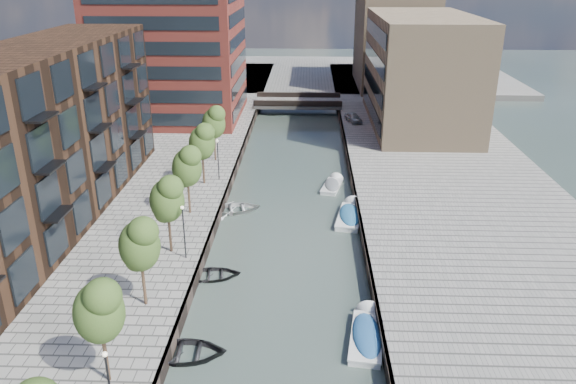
# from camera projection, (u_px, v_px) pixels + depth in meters

# --- Properties ---
(water) EXTENTS (300.00, 300.00, 0.00)m
(water) POSITION_uv_depth(u_px,v_px,m) (291.00, 190.00, 55.86)
(water) COLOR #38473F
(water) RESTS_ON ground
(quay_right) EXTENTS (20.00, 140.00, 1.00)m
(quay_right) POSITION_uv_depth(u_px,v_px,m) (454.00, 187.00, 55.11)
(quay_right) COLOR gray
(quay_right) RESTS_ON ground
(quay_wall_left) EXTENTS (0.25, 140.00, 1.00)m
(quay_wall_left) POSITION_uv_depth(u_px,v_px,m) (230.00, 184.00, 55.88)
(quay_wall_left) COLOR #332823
(quay_wall_left) RESTS_ON ground
(quay_wall_right) EXTENTS (0.25, 140.00, 1.00)m
(quay_wall_right) POSITION_uv_depth(u_px,v_px,m) (353.00, 186.00, 55.46)
(quay_wall_right) COLOR #332823
(quay_wall_right) RESTS_ON ground
(far_closure) EXTENTS (80.00, 40.00, 1.00)m
(far_closure) POSITION_uv_depth(u_px,v_px,m) (301.00, 75.00, 111.18)
(far_closure) COLOR gray
(far_closure) RESTS_ON ground
(apartment_block) EXTENTS (8.00, 38.00, 14.00)m
(apartment_block) POSITION_uv_depth(u_px,v_px,m) (35.00, 140.00, 44.27)
(apartment_block) COLOR black
(apartment_block) RESTS_ON quay_left
(tower) EXTENTS (18.00, 18.00, 30.00)m
(tower) POSITION_uv_depth(u_px,v_px,m) (168.00, 4.00, 73.53)
(tower) COLOR maroon
(tower) RESTS_ON quay_left
(tan_block_near) EXTENTS (12.00, 25.00, 14.00)m
(tan_block_near) POSITION_uv_depth(u_px,v_px,m) (420.00, 71.00, 72.64)
(tan_block_near) COLOR #977C5C
(tan_block_near) RESTS_ON quay_right
(tan_block_far) EXTENTS (12.00, 20.00, 16.00)m
(tan_block_far) POSITION_uv_depth(u_px,v_px,m) (393.00, 38.00, 96.32)
(tan_block_far) COLOR #977C5C
(tan_block_far) RESTS_ON quay_right
(bridge) EXTENTS (13.00, 6.00, 1.30)m
(bridge) POSITION_uv_depth(u_px,v_px,m) (298.00, 102.00, 84.94)
(bridge) COLOR gray
(bridge) RESTS_ON ground
(tree_1) EXTENTS (2.50, 2.50, 5.95)m
(tree_1) POSITION_uv_depth(u_px,v_px,m) (99.00, 309.00, 27.31)
(tree_1) COLOR #382619
(tree_1) RESTS_ON quay_left
(tree_2) EXTENTS (2.50, 2.50, 5.95)m
(tree_2) POSITION_uv_depth(u_px,v_px,m) (139.00, 243.00, 33.79)
(tree_2) COLOR #382619
(tree_2) RESTS_ON quay_left
(tree_3) EXTENTS (2.50, 2.50, 5.95)m
(tree_3) POSITION_uv_depth(u_px,v_px,m) (167.00, 198.00, 40.27)
(tree_3) COLOR #382619
(tree_3) RESTS_ON quay_left
(tree_4) EXTENTS (2.50, 2.50, 5.95)m
(tree_4) POSITION_uv_depth(u_px,v_px,m) (187.00, 165.00, 46.74)
(tree_4) COLOR #382619
(tree_4) RESTS_ON quay_left
(tree_5) EXTENTS (2.50, 2.50, 5.95)m
(tree_5) POSITION_uv_depth(u_px,v_px,m) (202.00, 141.00, 53.22)
(tree_5) COLOR #382619
(tree_5) RESTS_ON quay_left
(tree_6) EXTENTS (2.50, 2.50, 5.95)m
(tree_6) POSITION_uv_depth(u_px,v_px,m) (214.00, 122.00, 59.70)
(tree_6) COLOR #382619
(tree_6) RESTS_ON quay_left
(lamp_0) EXTENTS (0.24, 0.24, 4.12)m
(lamp_0) POSITION_uv_depth(u_px,v_px,m) (109.00, 381.00, 25.17)
(lamp_0) COLOR black
(lamp_0) RESTS_ON quay_left
(lamp_1) EXTENTS (0.24, 0.24, 4.12)m
(lamp_1) POSITION_uv_depth(u_px,v_px,m) (184.00, 227.00, 39.97)
(lamp_1) COLOR black
(lamp_1) RESTS_ON quay_left
(lamp_2) EXTENTS (0.24, 0.24, 4.12)m
(lamp_2) POSITION_uv_depth(u_px,v_px,m) (218.00, 156.00, 54.78)
(lamp_2) COLOR black
(lamp_2) RESTS_ON quay_left
(sloop_1) EXTENTS (5.15, 3.80, 1.03)m
(sloop_1) POSITION_uv_depth(u_px,v_px,m) (184.00, 356.00, 32.18)
(sloop_1) COLOR black
(sloop_1) RESTS_ON ground
(sloop_3) EXTENTS (5.61, 4.66, 1.00)m
(sloop_3) POSITION_uv_depth(u_px,v_px,m) (235.00, 211.00, 50.98)
(sloop_3) COLOR silver
(sloop_3) RESTS_ON ground
(sloop_4) EXTENTS (4.49, 3.50, 0.85)m
(sloop_4) POSITION_uv_depth(u_px,v_px,m) (213.00, 277.00, 40.29)
(sloop_4) COLOR black
(sloop_4) RESTS_ON ground
(motorboat_0) EXTENTS (2.61, 5.62, 1.80)m
(motorboat_0) POSITION_uv_depth(u_px,v_px,m) (367.00, 333.00, 33.83)
(motorboat_0) COLOR white
(motorboat_0) RESTS_ON ground
(motorboat_3) EXTENTS (2.93, 5.96, 1.90)m
(motorboat_3) POSITION_uv_depth(u_px,v_px,m) (350.00, 215.00, 49.73)
(motorboat_3) COLOR white
(motorboat_3) RESTS_ON ground
(motorboat_4) EXTENTS (2.52, 4.73, 1.50)m
(motorboat_4) POSITION_uv_depth(u_px,v_px,m) (333.00, 185.00, 56.56)
(motorboat_4) COLOR silver
(motorboat_4) RESTS_ON ground
(car) EXTENTS (2.53, 3.85, 1.22)m
(car) POSITION_uv_depth(u_px,v_px,m) (353.00, 118.00, 75.77)
(car) COLOR #ABAEB0
(car) RESTS_ON quay_right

